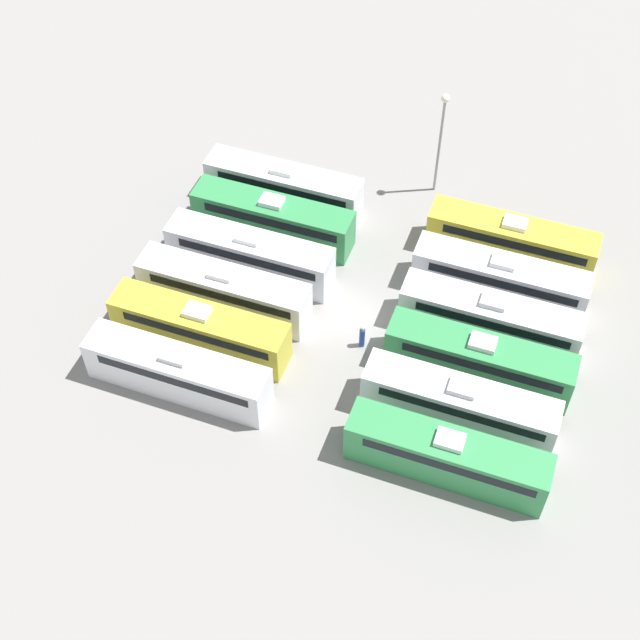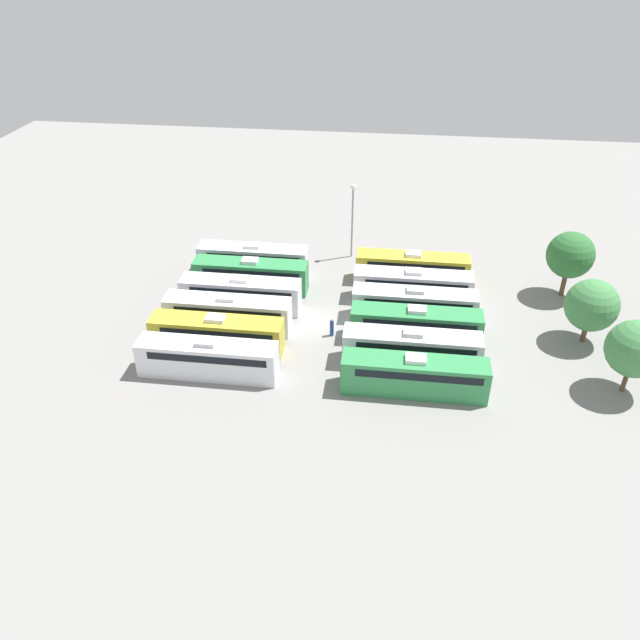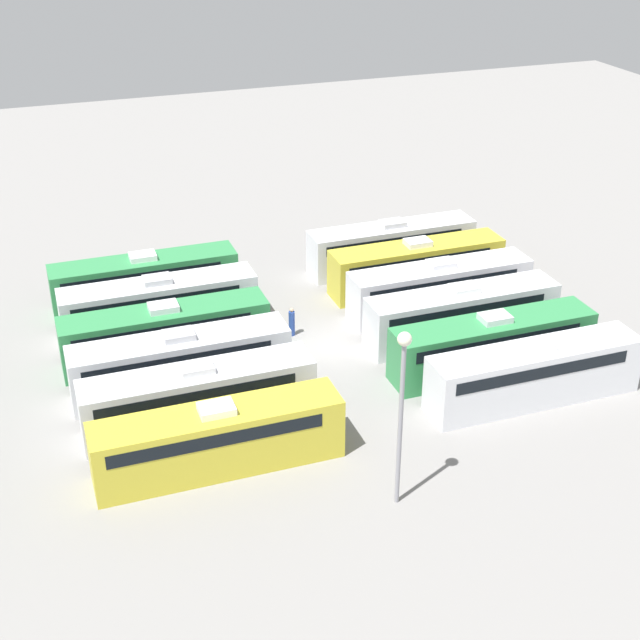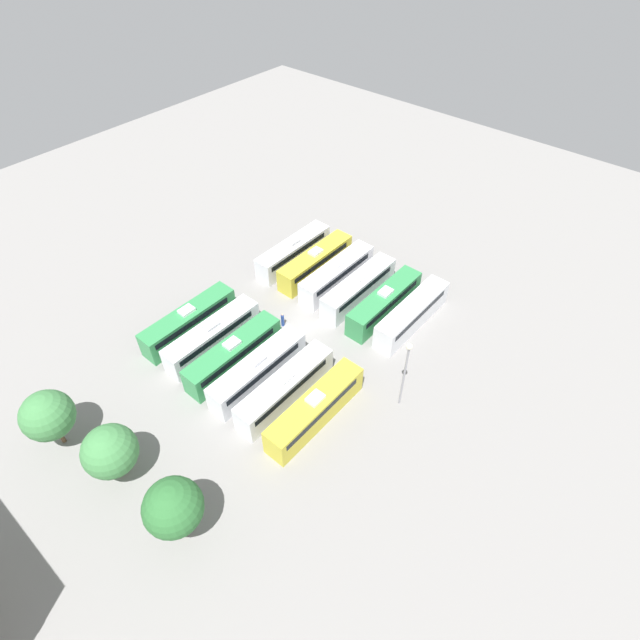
% 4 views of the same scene
% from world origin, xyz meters
% --- Properties ---
extents(ground_plane, '(125.09, 125.09, 0.00)m').
position_xyz_m(ground_plane, '(0.00, 0.00, 0.00)').
color(ground_plane, gray).
extents(bus_0, '(2.46, 11.48, 3.37)m').
position_xyz_m(bus_0, '(-8.84, -8.49, 1.66)').
color(bus_0, silver).
rests_on(bus_0, ground_plane).
extents(bus_1, '(2.46, 11.48, 3.37)m').
position_xyz_m(bus_1, '(-5.46, -7.97, 1.66)').
color(bus_1, '#338C4C').
rests_on(bus_1, ground_plane).
extents(bus_2, '(2.46, 11.48, 3.37)m').
position_xyz_m(bus_2, '(-1.68, -8.12, 1.66)').
color(bus_2, silver).
rests_on(bus_2, ground_plane).
extents(bus_3, '(2.46, 11.48, 3.37)m').
position_xyz_m(bus_3, '(1.89, -8.46, 1.66)').
color(bus_3, white).
rests_on(bus_3, ground_plane).
extents(bus_4, '(2.46, 11.48, 3.37)m').
position_xyz_m(bus_4, '(5.36, -8.53, 1.66)').
color(bus_4, gold).
rests_on(bus_4, ground_plane).
extents(bus_5, '(2.46, 11.48, 3.37)m').
position_xyz_m(bus_5, '(8.93, -8.34, 1.66)').
color(bus_5, silver).
rests_on(bus_5, ground_plane).
extents(bus_6, '(2.46, 11.48, 3.37)m').
position_xyz_m(bus_6, '(-9.02, 8.16, 1.66)').
color(bus_6, gold).
rests_on(bus_6, ground_plane).
extents(bus_7, '(2.46, 11.48, 3.37)m').
position_xyz_m(bus_7, '(-5.24, 8.20, 1.66)').
color(bus_7, silver).
rests_on(bus_7, ground_plane).
extents(bus_8, '(2.46, 11.48, 3.37)m').
position_xyz_m(bus_8, '(-1.67, 8.35, 1.66)').
color(bus_8, silver).
rests_on(bus_8, ground_plane).
extents(bus_9, '(2.46, 11.48, 3.37)m').
position_xyz_m(bus_9, '(1.77, 8.48, 1.66)').
color(bus_9, '#338C4C').
rests_on(bus_9, ground_plane).
extents(bus_10, '(2.46, 11.48, 3.37)m').
position_xyz_m(bus_10, '(5.40, 8.15, 1.66)').
color(bus_10, silver).
rests_on(bus_10, ground_plane).
extents(bus_11, '(2.46, 11.48, 3.37)m').
position_xyz_m(bus_11, '(9.06, 8.37, 1.66)').
color(bus_11, '#338C4C').
rests_on(bus_11, ground_plane).
extents(worker_person, '(0.36, 0.36, 1.78)m').
position_xyz_m(worker_person, '(1.96, 1.03, 0.83)').
color(worker_person, navy).
rests_on(worker_person, ground_plane).
extents(light_pole, '(0.60, 0.60, 8.44)m').
position_xyz_m(light_pole, '(-14.04, 1.44, 5.66)').
color(light_pole, gray).
rests_on(light_pole, ground_plane).
extents(tree_0, '(4.54, 4.54, 6.74)m').
position_xyz_m(tree_0, '(-8.16, 23.06, 4.44)').
color(tree_0, brown).
rests_on(tree_0, ground_plane).
extents(tree_1, '(4.58, 4.58, 6.00)m').
position_xyz_m(tree_1, '(0.00, 23.34, 3.70)').
color(tree_1, brown).
rests_on(tree_1, ground_plane).
extents(tree_2, '(4.51, 4.51, 6.32)m').
position_xyz_m(tree_2, '(6.85, 24.92, 4.06)').
color(tree_2, brown).
rests_on(tree_2, ground_plane).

